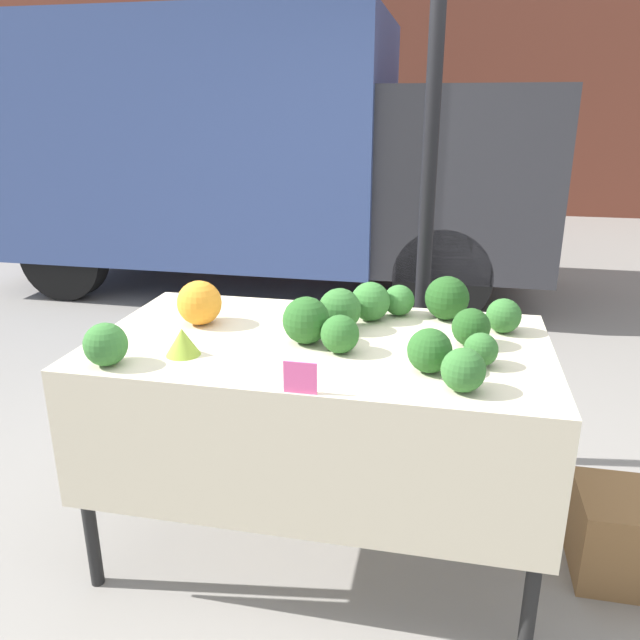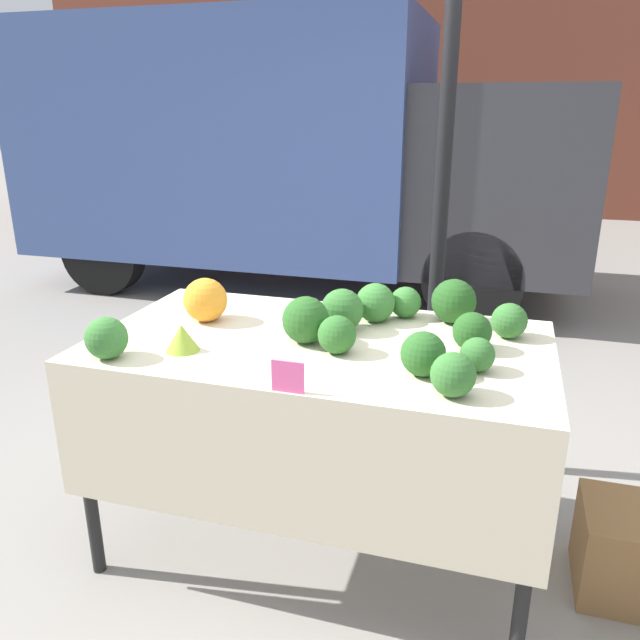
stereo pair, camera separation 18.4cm
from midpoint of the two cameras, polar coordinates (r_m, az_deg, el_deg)
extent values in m
plane|color=gray|center=(2.82, -1.98, -19.58)|extent=(40.00, 40.00, 0.00)
cube|color=brown|center=(11.51, 10.09, 24.89)|extent=(16.00, 0.60, 6.00)
cylinder|color=black|center=(2.95, 8.00, 10.26)|extent=(0.07, 0.07, 2.64)
cube|color=#384C84|center=(6.50, -12.27, 15.82)|extent=(3.78, 2.03, 2.15)
cube|color=#333338|center=(5.98, 12.36, 12.67)|extent=(1.49, 1.86, 1.55)
cylinder|color=black|center=(5.30, 10.15, 3.97)|extent=(0.82, 0.22, 0.82)
cylinder|color=black|center=(6.90, 10.71, 7.40)|extent=(0.82, 0.22, 0.82)
cylinder|color=black|center=(6.44, -23.12, 5.38)|extent=(0.82, 0.22, 0.82)
cylinder|color=black|center=(7.81, -16.35, 8.29)|extent=(0.82, 0.22, 0.82)
cube|color=beige|center=(2.36, -2.23, -2.21)|extent=(1.71, 0.96, 0.03)
cube|color=beige|center=(2.08, -5.38, -13.74)|extent=(1.71, 0.01, 0.50)
cylinder|color=black|center=(2.54, -22.76, -13.75)|extent=(0.05, 0.05, 0.89)
cylinder|color=black|center=(2.18, 16.94, -19.07)|extent=(0.05, 0.05, 0.89)
cylinder|color=black|center=(3.17, -14.39, -6.14)|extent=(0.05, 0.05, 0.89)
cylinder|color=black|center=(2.88, 15.73, -8.89)|extent=(0.05, 0.05, 0.89)
sphere|color=orange|center=(2.57, -13.00, 1.52)|extent=(0.18, 0.18, 0.18)
cone|color=#93B238|center=(2.28, -14.73, -1.98)|extent=(0.12, 0.12, 0.10)
sphere|color=#336B2D|center=(2.44, -0.35, 0.94)|extent=(0.17, 0.17, 0.17)
sphere|color=#387533|center=(2.63, 5.25, 1.79)|extent=(0.13, 0.13, 0.13)
sphere|color=#23511E|center=(2.33, 11.46, -0.69)|extent=(0.14, 0.14, 0.14)
sphere|color=#387533|center=(2.26, -21.24, -2.13)|extent=(0.15, 0.15, 0.15)
sphere|color=#23511E|center=(2.60, 9.56, 1.97)|extent=(0.18, 0.18, 0.18)
sphere|color=#285B23|center=(2.31, -3.56, -0.06)|extent=(0.18, 0.18, 0.18)
sphere|color=#2D6628|center=(2.22, -0.54, -1.33)|extent=(0.14, 0.14, 0.14)
sphere|color=#336B2D|center=(2.15, 12.15, -2.71)|extent=(0.12, 0.12, 0.12)
sphere|color=#336B2D|center=(1.95, 10.36, -4.57)|extent=(0.14, 0.14, 0.14)
sphere|color=#336B2D|center=(2.49, 14.44, 0.35)|extent=(0.14, 0.14, 0.14)
sphere|color=#285B23|center=(2.07, 7.50, -2.83)|extent=(0.15, 0.15, 0.15)
sphere|color=#387533|center=(2.55, 2.58, 1.68)|extent=(0.16, 0.16, 0.16)
cube|color=#F45B9E|center=(1.92, -4.58, -5.33)|extent=(0.11, 0.01, 0.10)
cube|color=olive|center=(2.79, 24.18, -17.49)|extent=(0.36, 0.37, 0.34)
camera|label=1|loc=(0.09, -92.26, -0.77)|focal=35.00mm
camera|label=2|loc=(0.09, 87.74, 0.77)|focal=35.00mm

